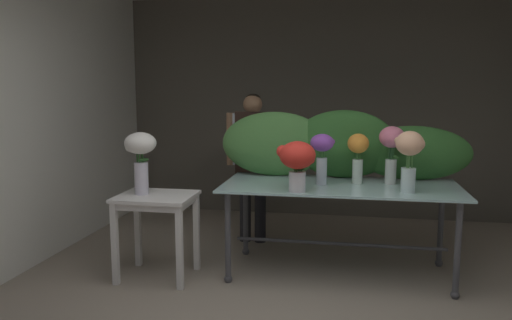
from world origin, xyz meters
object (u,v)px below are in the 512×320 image
object	(u,v)px
side_table_white	(156,207)
display_table_glass	(340,197)
florist	(253,152)
vase_white_roses_tall	(140,154)
vase_rosy_peonies	(392,146)
vase_sunset_ranunculus	(358,152)
vase_violet_lilies	(322,152)
vase_scarlet_freesia	(297,160)
vase_peach_dahlias	(410,153)

from	to	relation	value
side_table_white	display_table_glass	bearing A→B (deg)	12.90
florist	vase_white_roses_tall	distance (m)	1.38
florist	vase_rosy_peonies	xyz separation A→B (m)	(1.36, -0.68, 0.17)
vase_sunset_ranunculus	vase_violet_lilies	bearing A→B (deg)	-161.18
vase_sunset_ranunculus	vase_rosy_peonies	bearing A→B (deg)	7.63
vase_rosy_peonies	vase_sunset_ranunculus	world-z (taller)	vase_rosy_peonies
vase_scarlet_freesia	vase_peach_dahlias	size ratio (longest dim) A/B	0.83
side_table_white	florist	size ratio (longest dim) A/B	0.46
vase_rosy_peonies	vase_scarlet_freesia	distance (m)	0.91
vase_peach_dahlias	vase_scarlet_freesia	bearing A→B (deg)	-171.86
florist	vase_violet_lilies	size ratio (longest dim) A/B	3.57
florist	vase_scarlet_freesia	size ratio (longest dim) A/B	3.84
side_table_white	florist	distance (m)	1.36
side_table_white	vase_peach_dahlias	bearing A→B (deg)	3.33
vase_scarlet_freesia	vase_white_roses_tall	distance (m)	1.34
vase_rosy_peonies	vase_white_roses_tall	distance (m)	2.16
vase_violet_lilies	vase_scarlet_freesia	bearing A→B (deg)	-118.69
display_table_glass	florist	distance (m)	1.25
display_table_glass	florist	xyz separation A→B (m)	(-0.93, 0.80, 0.28)
vase_rosy_peonies	vase_scarlet_freesia	xyz separation A→B (m)	(-0.77, -0.47, -0.08)
vase_rosy_peonies	vase_white_roses_tall	xyz separation A→B (m)	(-2.11, -0.47, -0.06)
vase_rosy_peonies	vase_scarlet_freesia	size ratio (longest dim) A/B	1.23
vase_violet_lilies	vase_peach_dahlias	distance (m)	0.73
vase_sunset_ranunculus	vase_white_roses_tall	world-z (taller)	vase_white_roses_tall
vase_rosy_peonies	vase_white_roses_tall	size ratio (longest dim) A/B	0.94
vase_violet_lilies	vase_sunset_ranunculus	distance (m)	0.32
display_table_glass	vase_white_roses_tall	size ratio (longest dim) A/B	3.79
vase_scarlet_freesia	vase_violet_lilies	bearing A→B (deg)	61.31
vase_violet_lilies	vase_sunset_ranunculus	world-z (taller)	vase_violet_lilies
vase_sunset_ranunculus	vase_white_roses_tall	bearing A→B (deg)	-166.72
vase_rosy_peonies	side_table_white	bearing A→B (deg)	-166.67
vase_peach_dahlias	vase_white_roses_tall	xyz separation A→B (m)	(-2.22, -0.12, -0.04)
vase_scarlet_freesia	vase_rosy_peonies	bearing A→B (deg)	31.56
display_table_glass	florist	world-z (taller)	florist
display_table_glass	vase_violet_lilies	distance (m)	0.43
side_table_white	florist	world-z (taller)	florist
side_table_white	vase_violet_lilies	distance (m)	1.50
florist	vase_sunset_ranunculus	xyz separation A→B (m)	(1.07, -0.72, 0.11)
side_table_white	vase_violet_lilies	world-z (taller)	vase_violet_lilies
vase_rosy_peonies	vase_scarlet_freesia	bearing A→B (deg)	-148.44
side_table_white	vase_violet_lilies	size ratio (longest dim) A/B	1.65
display_table_glass	vase_rosy_peonies	size ratio (longest dim) A/B	4.02
vase_rosy_peonies	vase_sunset_ranunculus	bearing A→B (deg)	-172.37
side_table_white	vase_sunset_ranunculus	xyz separation A→B (m)	(1.69, 0.43, 0.46)
vase_peach_dahlias	florist	bearing A→B (deg)	144.98
display_table_glass	vase_scarlet_freesia	bearing A→B (deg)	-133.55
florist	vase_scarlet_freesia	bearing A→B (deg)	-63.13
vase_sunset_ranunculus	vase_white_roses_tall	xyz separation A→B (m)	(-1.83, -0.43, -0.00)
side_table_white	vase_white_roses_tall	world-z (taller)	vase_white_roses_tall
display_table_glass	vase_rosy_peonies	distance (m)	0.63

